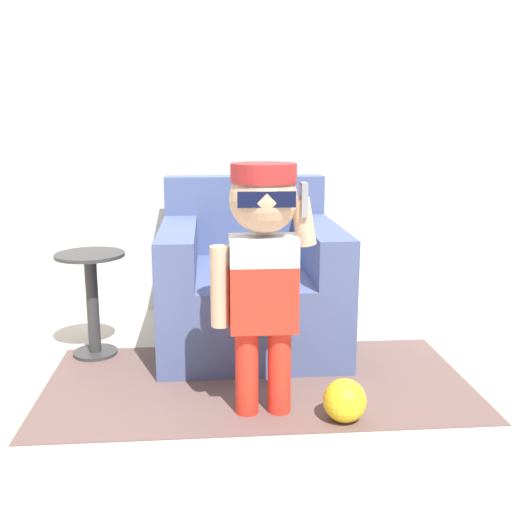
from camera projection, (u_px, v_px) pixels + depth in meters
The scene contains 7 objects.
ground_plane at pixel (211, 349), 3.21m from camera, with size 10.00×10.00×0.00m, color #BCB29E.
wall_back at pixel (206, 105), 3.70m from camera, with size 10.00×0.05×2.60m.
armchair at pixel (249, 285), 3.31m from camera, with size 0.94×1.04×0.88m.
person_child at pixel (264, 251), 2.36m from camera, with size 0.42×0.32×1.03m.
side_table at pixel (93, 295), 3.06m from camera, with size 0.35×0.35×0.54m.
rug at pixel (258, 382), 2.79m from camera, with size 1.95×0.98×0.01m.
toy_ball at pixel (345, 400), 2.41m from camera, with size 0.18×0.18×0.18m.
Camera 1 is at (-0.00, -3.04, 1.17)m, focal length 42.00 mm.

